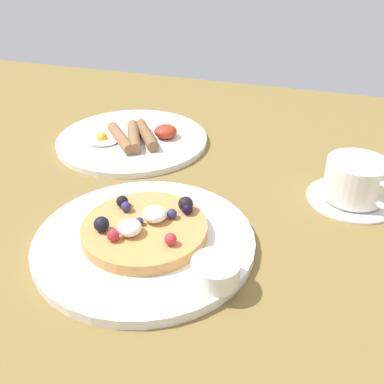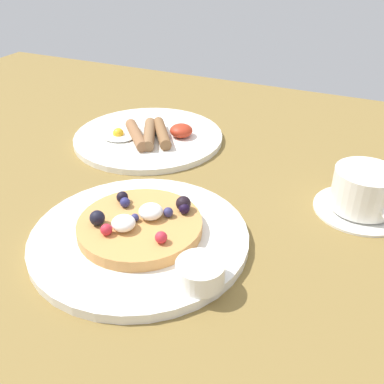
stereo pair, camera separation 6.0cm
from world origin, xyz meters
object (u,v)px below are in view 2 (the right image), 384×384
object	(u,v)px
coffee_saucer	(360,208)
syrup_ramekin	(200,272)
pancake_plate	(140,237)
breakfast_plate	(149,137)
coffee_cup	(365,189)

from	to	relation	value
coffee_saucer	syrup_ramekin	bearing A→B (deg)	-120.71
pancake_plate	breakfast_plate	xyz separation A→B (cm)	(-13.98, 27.37, -0.10)
syrup_ramekin	coffee_cup	size ratio (longest dim) A/B	0.54
breakfast_plate	syrup_ramekin	bearing A→B (deg)	-52.76
breakfast_plate	coffee_saucer	bearing A→B (deg)	-12.06
coffee_cup	coffee_saucer	bearing A→B (deg)	131.32
breakfast_plate	pancake_plate	bearing A→B (deg)	-62.94
coffee_saucer	pancake_plate	bearing A→B (deg)	-142.43
pancake_plate	coffee_cup	bearing A→B (deg)	37.31
syrup_ramekin	coffee_saucer	distance (cm)	28.00
breakfast_plate	coffee_cup	distance (cm)	39.90
coffee_cup	breakfast_plate	bearing A→B (deg)	167.82
pancake_plate	coffee_cup	world-z (taller)	coffee_cup
pancake_plate	breakfast_plate	world-z (taller)	pancake_plate
syrup_ramekin	coffee_cup	world-z (taller)	coffee_cup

